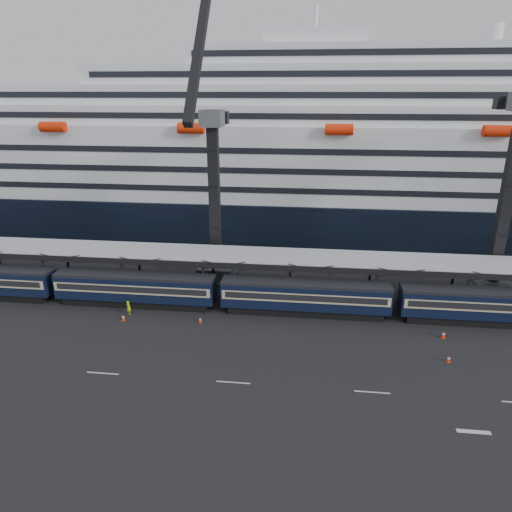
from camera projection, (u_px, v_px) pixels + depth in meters
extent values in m
plane|color=black|center=(389.00, 367.00, 42.31)|extent=(260.00, 260.00, 0.00)
cube|color=beige|center=(103.00, 373.00, 41.39)|extent=(3.00, 0.15, 0.02)
cube|color=beige|center=(233.00, 382.00, 40.09)|extent=(3.00, 0.15, 0.02)
cube|color=beige|center=(372.00, 392.00, 38.79)|extent=(3.00, 0.15, 0.02)
cube|color=beige|center=(474.00, 432.00, 34.30)|extent=(2.50, 0.40, 0.02)
cube|color=black|center=(137.00, 301.00, 54.52)|extent=(17.48, 2.40, 0.90)
cube|color=black|center=(135.00, 287.00, 53.90)|extent=(19.00, 2.80, 2.70)
cube|color=beige|center=(135.00, 285.00, 53.80)|extent=(18.62, 2.92, 1.05)
cube|color=black|center=(135.00, 285.00, 53.78)|extent=(17.86, 2.98, 0.70)
cube|color=black|center=(134.00, 276.00, 53.39)|extent=(19.00, 2.50, 0.35)
cube|color=black|center=(304.00, 310.00, 52.35)|extent=(17.48, 2.40, 0.90)
cube|color=black|center=(305.00, 296.00, 51.74)|extent=(19.00, 2.80, 2.70)
cube|color=beige|center=(305.00, 293.00, 51.63)|extent=(18.62, 2.92, 1.05)
cube|color=black|center=(305.00, 293.00, 51.62)|extent=(17.86, 2.98, 0.70)
cube|color=black|center=(305.00, 283.00, 51.22)|extent=(19.00, 2.50, 0.35)
cube|color=black|center=(487.00, 319.00, 50.19)|extent=(17.48, 2.40, 0.90)
cube|color=black|center=(489.00, 305.00, 49.57)|extent=(19.00, 2.80, 2.70)
cube|color=beige|center=(490.00, 302.00, 49.47)|extent=(18.62, 2.92, 1.05)
cube|color=black|center=(490.00, 302.00, 49.45)|extent=(17.86, 2.98, 0.70)
cube|color=black|center=(492.00, 292.00, 49.05)|extent=(19.00, 2.50, 0.35)
cube|color=#9A9DA2|center=(375.00, 260.00, 53.52)|extent=(130.00, 6.00, 0.25)
cube|color=black|center=(378.00, 272.00, 50.82)|extent=(130.00, 0.25, 0.70)
cube|color=black|center=(371.00, 254.00, 56.42)|extent=(130.00, 0.25, 0.70)
cube|color=black|center=(45.00, 275.00, 56.17)|extent=(0.25, 0.25, 5.40)
cube|color=black|center=(67.00, 260.00, 61.39)|extent=(0.25, 0.25, 5.40)
cube|color=black|center=(123.00, 279.00, 55.08)|extent=(0.25, 0.25, 5.40)
cube|color=black|center=(139.00, 263.00, 60.31)|extent=(0.25, 0.25, 5.40)
cube|color=black|center=(204.00, 283.00, 54.00)|extent=(0.25, 0.25, 5.40)
cube|color=black|center=(213.00, 266.00, 59.23)|extent=(0.25, 0.25, 5.40)
cube|color=black|center=(288.00, 287.00, 52.92)|extent=(0.25, 0.25, 5.40)
cube|color=black|center=(290.00, 269.00, 58.14)|extent=(0.25, 0.25, 5.40)
cube|color=black|center=(376.00, 291.00, 51.83)|extent=(0.25, 0.25, 5.40)
cube|color=black|center=(370.00, 273.00, 57.06)|extent=(0.25, 0.25, 5.40)
cube|color=black|center=(467.00, 295.00, 50.75)|extent=(0.25, 0.25, 5.40)
cube|color=black|center=(453.00, 276.00, 55.98)|extent=(0.25, 0.25, 5.40)
cube|color=black|center=(352.00, 209.00, 84.03)|extent=(200.00, 28.00, 7.00)
cube|color=silver|center=(356.00, 157.00, 80.77)|extent=(190.00, 26.88, 12.00)
cube|color=silver|center=(359.00, 113.00, 78.20)|extent=(160.00, 24.64, 3.00)
cube|color=black|center=(367.00, 117.00, 66.66)|extent=(153.60, 0.12, 0.90)
cube|color=silver|center=(360.00, 94.00, 77.17)|extent=(124.00, 21.84, 3.00)
cube|color=black|center=(367.00, 95.00, 66.94)|extent=(119.04, 0.12, 0.90)
cube|color=silver|center=(362.00, 75.00, 76.14)|extent=(90.00, 19.04, 3.00)
cube|color=black|center=(368.00, 73.00, 67.21)|extent=(86.40, 0.12, 0.90)
cube|color=silver|center=(363.00, 56.00, 75.12)|extent=(56.00, 16.24, 3.00)
cube|color=black|center=(369.00, 52.00, 67.49)|extent=(53.76, 0.12, 0.90)
cube|color=silver|center=(315.00, 40.00, 75.13)|extent=(16.00, 12.00, 2.50)
cylinder|color=silver|center=(493.00, 34.00, 71.92)|extent=(2.80, 2.80, 3.00)
cylinder|color=#FC2907|center=(53.00, 127.00, 70.88)|extent=(4.00, 1.60, 1.60)
cylinder|color=#FC2907|center=(191.00, 128.00, 68.50)|extent=(4.00, 1.60, 1.60)
cylinder|color=#FC2907|center=(339.00, 130.00, 66.12)|extent=(4.00, 1.60, 1.60)
cylinder|color=#FC2907|center=(498.00, 131.00, 63.73)|extent=(4.00, 1.60, 1.60)
cube|color=#4B4D53|center=(217.00, 272.00, 61.86)|extent=(4.50, 4.50, 2.00)
cube|color=black|center=(215.00, 199.00, 58.43)|extent=(1.30, 1.30, 18.00)
cube|color=#4B4D53|center=(212.00, 118.00, 55.00)|extent=(2.60, 3.20, 2.00)
cube|color=black|center=(198.00, 52.00, 47.24)|extent=(0.90, 12.26, 14.37)
cube|color=black|center=(216.00, 117.00, 57.35)|extent=(0.90, 5.04, 0.90)
cube|color=black|center=(220.00, 118.00, 59.77)|extent=(2.20, 1.60, 1.60)
cube|color=#4B4D53|center=(490.00, 287.00, 57.14)|extent=(4.50, 4.50, 2.00)
cube|color=black|center=(506.00, 201.00, 53.37)|extent=(1.30, 1.30, 20.00)
cube|color=black|center=(505.00, 102.00, 54.89)|extent=(2.20, 1.60, 1.60)
imported|color=#CAFF0D|center=(129.00, 308.00, 52.06)|extent=(0.71, 0.62, 1.65)
cube|color=#FC2907|center=(124.00, 320.00, 50.89)|extent=(0.38, 0.38, 0.04)
cone|color=#FC2907|center=(123.00, 317.00, 50.76)|extent=(0.32, 0.32, 0.72)
cylinder|color=white|center=(123.00, 317.00, 50.76)|extent=(0.27, 0.27, 0.12)
cube|color=#FC2907|center=(200.00, 322.00, 50.44)|extent=(0.35, 0.35, 0.04)
cone|color=#FC2907|center=(200.00, 319.00, 50.32)|extent=(0.30, 0.30, 0.66)
cylinder|color=white|center=(200.00, 319.00, 50.32)|extent=(0.25, 0.25, 0.11)
cube|color=#FC2907|center=(448.00, 362.00, 43.13)|extent=(0.36, 0.36, 0.04)
cone|color=#FC2907|center=(449.00, 358.00, 43.01)|extent=(0.30, 0.30, 0.68)
cylinder|color=white|center=(449.00, 358.00, 43.01)|extent=(0.26, 0.26, 0.11)
cube|color=#FC2907|center=(443.00, 338.00, 47.32)|extent=(0.42, 0.42, 0.04)
cone|color=#FC2907|center=(444.00, 334.00, 47.18)|extent=(0.35, 0.35, 0.79)
cylinder|color=white|center=(444.00, 334.00, 47.18)|extent=(0.30, 0.30, 0.13)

